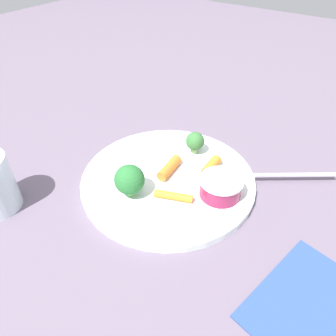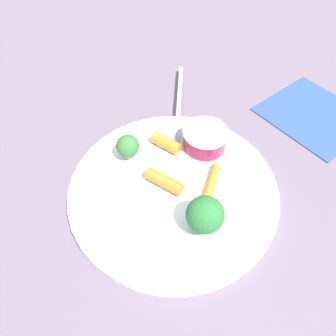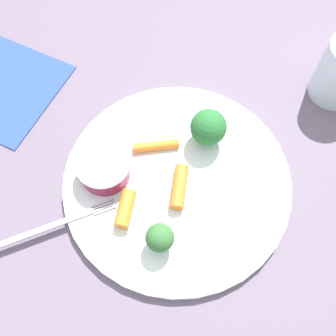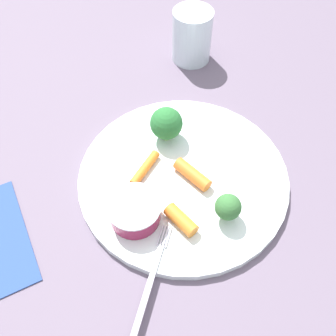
% 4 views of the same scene
% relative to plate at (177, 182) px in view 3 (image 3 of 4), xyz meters
% --- Properties ---
extents(ground_plane, '(2.40, 2.40, 0.00)m').
position_rel_plate_xyz_m(ground_plane, '(0.00, 0.00, -0.01)').
color(ground_plane, '#635668').
extents(plate, '(0.28, 0.28, 0.01)m').
position_rel_plate_xyz_m(plate, '(0.00, 0.00, 0.00)').
color(plate, white).
rests_on(plate, ground_plane).
extents(sauce_cup, '(0.07, 0.07, 0.03)m').
position_rel_plate_xyz_m(sauce_cup, '(0.01, -0.09, 0.02)').
color(sauce_cup, maroon).
rests_on(sauce_cup, plate).
extents(broccoli_floret_0, '(0.05, 0.05, 0.05)m').
position_rel_plate_xyz_m(broccoli_floret_0, '(-0.07, 0.02, 0.03)').
color(broccoli_floret_0, '#86C569').
rests_on(broccoli_floret_0, plate).
extents(broccoli_floret_1, '(0.03, 0.03, 0.04)m').
position_rel_plate_xyz_m(broccoli_floret_1, '(0.08, -0.00, 0.03)').
color(broccoli_floret_1, '#87B46C').
rests_on(broccoli_floret_1, plate).
extents(carrot_stick_0, '(0.06, 0.02, 0.02)m').
position_rel_plate_xyz_m(carrot_stick_0, '(0.01, 0.01, 0.01)').
color(carrot_stick_0, orange).
rests_on(carrot_stick_0, plate).
extents(carrot_stick_1, '(0.03, 0.06, 0.01)m').
position_rel_plate_xyz_m(carrot_stick_1, '(-0.04, -0.04, 0.01)').
color(carrot_stick_1, orange).
rests_on(carrot_stick_1, plate).
extents(carrot_stick_2, '(0.05, 0.02, 0.02)m').
position_rel_plate_xyz_m(carrot_stick_2, '(0.05, -0.05, 0.01)').
color(carrot_stick_2, orange).
rests_on(carrot_stick_2, plate).
extents(fork, '(0.12, 0.16, 0.00)m').
position_rel_plate_xyz_m(fork, '(0.10, -0.14, 0.01)').
color(fork, silver).
rests_on(fork, plate).
extents(napkin, '(0.18, 0.17, 0.00)m').
position_rel_plate_xyz_m(napkin, '(-0.08, -0.27, -0.00)').
color(napkin, '#2B4788').
rests_on(napkin, ground_plane).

